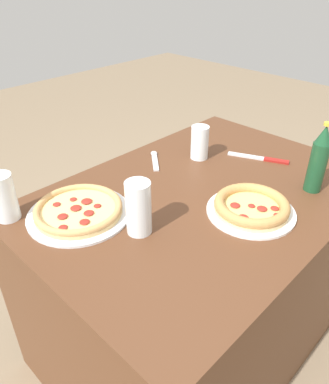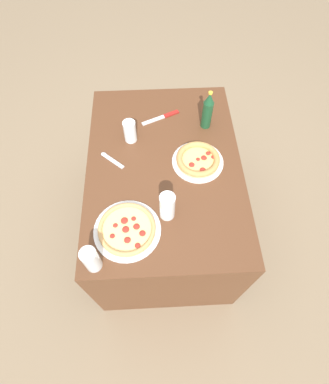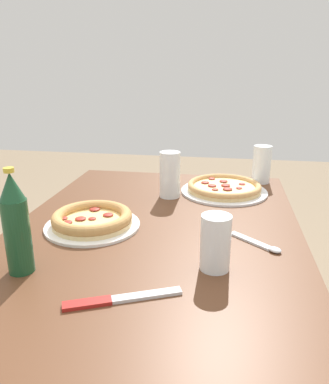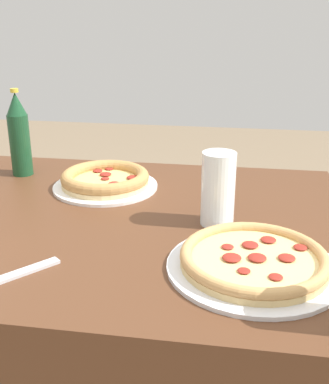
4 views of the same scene
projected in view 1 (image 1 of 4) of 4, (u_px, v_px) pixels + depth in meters
ground_plane at (195, 333)px, 1.62m from camera, size 8.00×8.00×0.00m
table at (199, 272)px, 1.43m from camera, size 1.16×0.81×0.72m
pizza_pepperoni at (251, 207)px, 1.13m from camera, size 0.27×0.27×0.05m
pizza_salami at (79, 210)px, 1.12m from camera, size 0.31×0.31×0.04m
glass_orange_juice at (5, 200)px, 1.08m from camera, size 0.07×0.07×0.15m
glass_water at (200, 144)px, 1.42m from camera, size 0.07×0.07×0.13m
glass_cola at (139, 211)px, 1.02m from camera, size 0.07×0.07×0.16m
beer_bottle at (319, 159)px, 1.19m from camera, size 0.06×0.06×0.24m
knife at (261, 158)px, 1.44m from camera, size 0.11×0.22×0.01m
spoon at (155, 159)px, 1.44m from camera, size 0.12×0.13×0.01m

